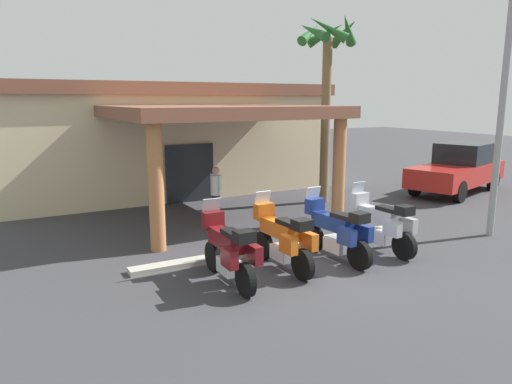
{
  "coord_description": "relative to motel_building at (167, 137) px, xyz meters",
  "views": [
    {
      "loc": [
        -5.86,
        -8.55,
        3.67
      ],
      "look_at": [
        0.07,
        2.51,
        1.2
      ],
      "focal_mm": 33.1,
      "sensor_mm": 36.0,
      "label": 1
    }
  ],
  "objects": [
    {
      "name": "ground_plane",
      "position": [
        0.05,
        -9.91,
        -2.2
      ],
      "size": [
        80.0,
        80.0,
        0.0
      ],
      "primitive_type": "plane",
      "color": "#38383D"
    },
    {
      "name": "pedestrian",
      "position": [
        -0.28,
        -5.6,
        -1.22
      ],
      "size": [
        0.32,
        0.52,
        1.69
      ],
      "rotation": [
        0.0,
        0.0,
        3.32
      ],
      "color": "#3F334C",
      "rests_on": "ground_plane"
    },
    {
      "name": "motorcycle_blue",
      "position": [
        0.75,
        -10.14,
        -1.5
      ],
      "size": [
        0.74,
        2.21,
        1.61
      ],
      "rotation": [
        0.0,
        0.0,
        1.66
      ],
      "color": "black",
      "rests_on": "ground_plane"
    },
    {
      "name": "roadside_sign",
      "position": [
        5.76,
        -10.48,
        2.69
      ],
      "size": [
        1.4,
        0.18,
        7.37
      ],
      "color": "#99999E",
      "rests_on": "ground_plane"
    },
    {
      "name": "motorcycle_silver",
      "position": [
        2.13,
        -10.11,
        -1.5
      ],
      "size": [
        0.72,
        2.21,
        1.61
      ],
      "rotation": [
        0.0,
        0.0,
        1.62
      ],
      "color": "black",
      "rests_on": "ground_plane"
    },
    {
      "name": "motel_building",
      "position": [
        0.0,
        0.0,
        0.0
      ],
      "size": [
        12.87,
        11.11,
        4.27
      ],
      "rotation": [
        0.0,
        0.0,
        0.02
      ],
      "color": "beige",
      "rests_on": "ground_plane"
    },
    {
      "name": "palm_tree_near_portico",
      "position": [
        4.31,
        -4.8,
        2.62
      ],
      "size": [
        2.11,
        2.18,
        6.5
      ],
      "color": "brown",
      "rests_on": "ground_plane"
    },
    {
      "name": "pickup_truck_red",
      "position": [
        10.06,
        -5.88,
        -1.26
      ],
      "size": [
        5.53,
        3.33,
        1.95
      ],
      "rotation": [
        0.0,
        0.0,
        0.29
      ],
      "color": "black",
      "rests_on": "ground_plane"
    },
    {
      "name": "motorcycle_orange",
      "position": [
        -0.64,
        -10.04,
        -1.5
      ],
      "size": [
        0.72,
        2.21,
        1.61
      ],
      "rotation": [
        0.0,
        0.0,
        1.61
      ],
      "color": "black",
      "rests_on": "ground_plane"
    },
    {
      "name": "motorcycle_maroon",
      "position": [
        -2.02,
        -10.24,
        -1.5
      ],
      "size": [
        0.7,
        2.21,
        1.61
      ],
      "rotation": [
        0.0,
        0.0,
        1.57
      ],
      "color": "black",
      "rests_on": "ground_plane"
    },
    {
      "name": "curb_strip",
      "position": [
        0.05,
        -8.83,
        -2.14
      ],
      "size": [
        7.54,
        0.36,
        0.12
      ],
      "primitive_type": "cube",
      "color": "#ADA89E",
      "rests_on": "ground_plane"
    }
  ]
}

